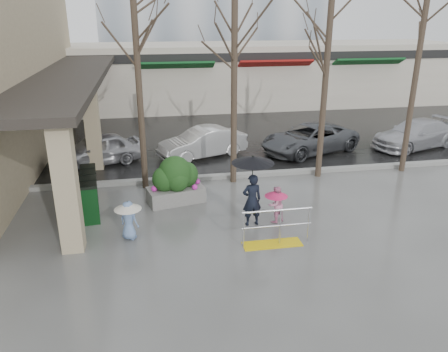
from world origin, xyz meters
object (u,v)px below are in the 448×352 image
object	(u,v)px
tree_west	(136,39)
child_blue	(128,216)
news_boxes	(90,193)
car_c	(309,138)
tree_mideast	(328,44)
car_a	(97,150)
handrail	(275,232)
planter	(176,180)
car_b	(203,143)
car_d	(415,134)
woman	(252,183)
tree_east	(423,27)
tree_midwest	(235,33)
child_pink	(276,202)

from	to	relation	value
tree_west	child_blue	world-z (taller)	tree_west
child_blue	tree_west	bearing A→B (deg)	-63.97
news_boxes	car_c	xyz separation A→B (m)	(8.94, 4.71, 0.02)
tree_mideast	car_a	world-z (taller)	tree_mideast
handrail	planter	xyz separation A→B (m)	(-2.38, 3.33, 0.37)
handrail	car_b	distance (m)	8.01
car_c	car_d	distance (m)	5.07
planter	car_d	bearing A→B (deg)	20.79
child_blue	car_a	xyz separation A→B (m)	(-1.44, 6.68, -0.06)
woman	child_blue	xyz separation A→B (m)	(-3.50, -0.24, -0.63)
car_a	tree_east	bearing A→B (deg)	56.84
car_a	car_d	distance (m)	14.22
handrail	tree_midwest	world-z (taller)	tree_midwest
woman	car_a	world-z (taller)	woman
tree_midwest	car_d	xyz separation A→B (m)	(9.12, 2.83, -4.60)
woman	car_b	size ratio (longest dim) A/B	0.56
woman	tree_mideast	bearing A→B (deg)	-139.99
tree_west	tree_east	distance (m)	10.00
handrail	car_a	xyz separation A→B (m)	(-5.27, 7.71, 0.25)
handrail	car_d	bearing A→B (deg)	40.43
tree_midwest	planter	distance (m)	5.21
woman	car_c	distance (m)	7.81
tree_mideast	car_c	xyz separation A→B (m)	(0.75, 3.00, -4.23)
planter	car_b	xyz separation A→B (m)	(1.50, 4.63, -0.12)
tree_west	car_b	size ratio (longest dim) A/B	1.78
tree_midwest	planter	xyz separation A→B (m)	(-2.22, -1.47, -4.48)
tree_east	car_c	distance (m)	6.26
woman	tree_east	bearing A→B (deg)	-158.64
child_pink	news_boxes	bearing A→B (deg)	-43.98
woman	car_d	size ratio (longest dim) A/B	0.49
tree_midwest	planter	world-z (taller)	tree_midwest
tree_east	car_c	xyz separation A→B (m)	(-2.75, 3.00, -4.75)
child_pink	car_b	world-z (taller)	car_b
child_blue	car_d	bearing A→B (deg)	-119.59
tree_mideast	woman	world-z (taller)	tree_mideast
tree_west	car_d	world-z (taller)	tree_west
handrail	car_b	size ratio (longest dim) A/B	0.50
child_pink	car_b	xyz separation A→B (m)	(-1.29, 6.63, -0.01)
car_b	child_pink	bearing A→B (deg)	-9.57
tree_mideast	planter	xyz separation A→B (m)	(-5.52, -1.47, -4.11)
tree_west	planter	bearing A→B (deg)	-56.26
tree_midwest	tree_mideast	distance (m)	3.32
tree_east	car_b	world-z (taller)	tree_east
child_pink	car_b	size ratio (longest dim) A/B	0.29
tree_east	woman	world-z (taller)	tree_east
handrail	tree_east	size ratio (longest dim) A/B	0.26
tree_west	child_pink	world-z (taller)	tree_west
tree_west	planter	world-z (taller)	tree_west
tree_midwest	tree_east	distance (m)	6.80
tree_midwest	child_pink	bearing A→B (deg)	-80.61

